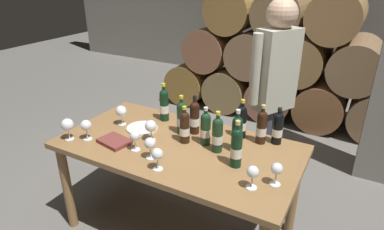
{
  "coord_description": "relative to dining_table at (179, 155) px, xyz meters",
  "views": [
    {
      "loc": [
        1.08,
        -1.75,
        1.92
      ],
      "look_at": [
        0.0,
        0.2,
        0.91
      ],
      "focal_mm": 30.94,
      "sensor_mm": 36.0,
      "label": 1
    }
  ],
  "objects": [
    {
      "name": "ground_plane",
      "position": [
        0.0,
        0.0,
        -0.67
      ],
      "size": [
        14.0,
        14.0,
        0.0
      ],
      "primitive_type": "plane",
      "color": "#66635E"
    },
    {
      "name": "cellar_back_wall",
      "position": [
        0.0,
        4.2,
        0.73
      ],
      "size": [
        10.0,
        0.24,
        2.8
      ],
      "primitive_type": "cube",
      "color": "gray",
      "rests_on": "ground_plane"
    },
    {
      "name": "barrel_stack",
      "position": [
        0.0,
        2.6,
        0.09
      ],
      "size": [
        3.12,
        0.9,
        1.69
      ],
      "color": "olive",
      "rests_on": "ground_plane"
    },
    {
      "name": "dining_table",
      "position": [
        0.0,
        0.0,
        0.0
      ],
      "size": [
        1.7,
        0.9,
        0.76
      ],
      "color": "olive",
      "rests_on": "ground_plane"
    },
    {
      "name": "wine_bottle_0",
      "position": [
        0.46,
        -0.06,
        0.23
      ],
      "size": [
        0.07,
        0.07,
        0.31
      ],
      "color": "black",
      "rests_on": "dining_table"
    },
    {
      "name": "wine_bottle_1",
      "position": [
        0.5,
        0.31,
        0.22
      ],
      "size": [
        0.07,
        0.07,
        0.29
      ],
      "color": "black",
      "rests_on": "dining_table"
    },
    {
      "name": "wine_bottle_2",
      "position": [
        0.39,
        0.12,
        0.22
      ],
      "size": [
        0.07,
        0.07,
        0.31
      ],
      "color": "black",
      "rests_on": "dining_table"
    },
    {
      "name": "wine_bottle_3",
      "position": [
        -0.31,
        0.3,
        0.23
      ],
      "size": [
        0.07,
        0.07,
        0.32
      ],
      "color": "black",
      "rests_on": "dining_table"
    },
    {
      "name": "wine_bottle_4",
      "position": [
        0.6,
        0.36,
        0.21
      ],
      "size": [
        0.07,
        0.07,
        0.27
      ],
      "color": "black",
      "rests_on": "dining_table"
    },
    {
      "name": "wine_bottle_5",
      "position": [
        0.35,
        0.32,
        0.22
      ],
      "size": [
        0.07,
        0.07,
        0.3
      ],
      "color": "black",
      "rests_on": "dining_table"
    },
    {
      "name": "wine_bottle_6",
      "position": [
        0.28,
        0.05,
        0.22
      ],
      "size": [
        0.07,
        0.07,
        0.29
      ],
      "color": "#19381E",
      "rests_on": "dining_table"
    },
    {
      "name": "wine_bottle_7",
      "position": [
        0.01,
        0.21,
        0.22
      ],
      "size": [
        0.07,
        0.07,
        0.3
      ],
      "color": "black",
      "rests_on": "dining_table"
    },
    {
      "name": "wine_bottle_8",
      "position": [
        0.16,
        0.1,
        0.21
      ],
      "size": [
        0.07,
        0.07,
        0.28
      ],
      "color": "#19381E",
      "rests_on": "dining_table"
    },
    {
      "name": "wine_bottle_9",
      "position": [
        -0.07,
        0.16,
        0.22
      ],
      "size": [
        0.07,
        0.07,
        0.3
      ],
      "color": "#19381E",
      "rests_on": "dining_table"
    },
    {
      "name": "wine_bottle_10",
      "position": [
        0.02,
        0.06,
        0.21
      ],
      "size": [
        0.07,
        0.07,
        0.28
      ],
      "color": "black",
      "rests_on": "dining_table"
    },
    {
      "name": "wine_glass_0",
      "position": [
        0.05,
        -0.33,
        0.2
      ],
      "size": [
        0.07,
        0.07,
        0.15
      ],
      "color": "white",
      "rests_on": "dining_table"
    },
    {
      "name": "wine_glass_1",
      "position": [
        -0.62,
        -0.25,
        0.2
      ],
      "size": [
        0.08,
        0.08,
        0.15
      ],
      "color": "white",
      "rests_on": "dining_table"
    },
    {
      "name": "wine_glass_2",
      "position": [
        -0.22,
        -0.21,
        0.19
      ],
      "size": [
        0.07,
        0.07,
        0.14
      ],
      "color": "white",
      "rests_on": "dining_table"
    },
    {
      "name": "wine_glass_3",
      "position": [
        -0.74,
        -0.32,
        0.21
      ],
      "size": [
        0.09,
        0.09,
        0.16
      ],
      "color": "white",
      "rests_on": "dining_table"
    },
    {
      "name": "wine_glass_4",
      "position": [
        -0.56,
        0.06,
        0.2
      ],
      "size": [
        0.09,
        0.09,
        0.16
      ],
      "color": "white",
      "rests_on": "dining_table"
    },
    {
      "name": "wine_glass_5",
      "position": [
        0.73,
        -0.13,
        0.19
      ],
      "size": [
        0.07,
        0.07,
        0.14
      ],
      "color": "white",
      "rests_on": "dining_table"
    },
    {
      "name": "wine_glass_6",
      "position": [
        -0.2,
        -0.04,
        0.2
      ],
      "size": [
        0.09,
        0.09,
        0.16
      ],
      "color": "white",
      "rests_on": "dining_table"
    },
    {
      "name": "wine_glass_7",
      "position": [
        0.62,
        -0.23,
        0.19
      ],
      "size": [
        0.07,
        0.07,
        0.14
      ],
      "color": "white",
      "rests_on": "dining_table"
    },
    {
      "name": "wine_glass_8",
      "position": [
        -0.07,
        -0.24,
        0.2
      ],
      "size": [
        0.08,
        0.08,
        0.15
      ],
      "color": "white",
      "rests_on": "dining_table"
    },
    {
      "name": "tasting_notebook",
      "position": [
        -0.41,
        -0.2,
        0.11
      ],
      "size": [
        0.25,
        0.2,
        0.03
      ],
      "primitive_type": "cube",
      "rotation": [
        0.0,
        0.0,
        -0.19
      ],
      "color": "brown",
      "rests_on": "dining_table"
    },
    {
      "name": "serving_plate",
      "position": [
        -0.37,
        0.07,
        0.1
      ],
      "size": [
        0.24,
        0.24,
        0.01
      ],
      "primitive_type": "cylinder",
      "color": "white",
      "rests_on": "dining_table"
    },
    {
      "name": "sommelier_presenting",
      "position": [
        0.45,
        0.75,
        0.37
      ],
      "size": [
        0.32,
        0.44,
        1.72
      ],
      "color": "#383842",
      "rests_on": "ground_plane"
    }
  ]
}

